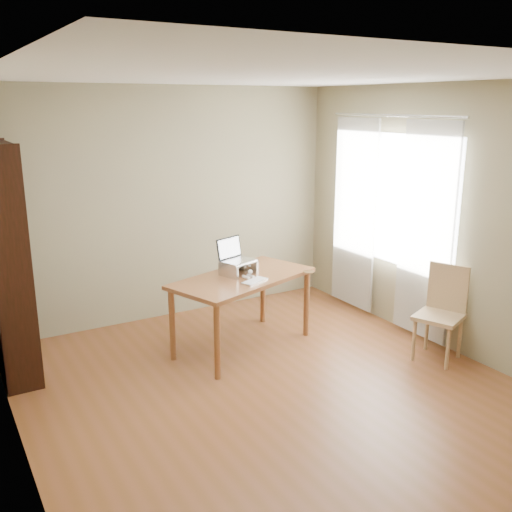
{
  "coord_description": "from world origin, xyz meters",
  "views": [
    {
      "loc": [
        -2.39,
        -3.7,
        2.4
      ],
      "look_at": [
        0.37,
        0.98,
        0.94
      ],
      "focal_mm": 40.0,
      "sensor_mm": 36.0,
      "label": 1
    }
  ],
  "objects_px": {
    "laptop": "(236,255)",
    "keyboard": "(254,281)",
    "bookshelf": "(7,263)",
    "desk": "(243,285)",
    "chair": "(445,310)",
    "cat": "(236,267)"
  },
  "relations": [
    {
      "from": "bookshelf",
      "to": "chair",
      "type": "height_order",
      "value": "bookshelf"
    },
    {
      "from": "laptop",
      "to": "cat",
      "type": "xyz_separation_m",
      "value": [
        -0.01,
        -0.03,
        -0.12
      ]
    },
    {
      "from": "bookshelf",
      "to": "keyboard",
      "type": "xyz_separation_m",
      "value": [
        2.07,
        -0.77,
        -0.29
      ]
    },
    {
      "from": "desk",
      "to": "chair",
      "type": "distance_m",
      "value": 1.96
    },
    {
      "from": "bookshelf",
      "to": "keyboard",
      "type": "distance_m",
      "value": 2.22
    },
    {
      "from": "keyboard",
      "to": "cat",
      "type": "bearing_deg",
      "value": 68.74
    },
    {
      "from": "laptop",
      "to": "keyboard",
      "type": "relative_size",
      "value": 1.2
    },
    {
      "from": "cat",
      "to": "chair",
      "type": "xyz_separation_m",
      "value": [
        1.55,
        -1.31,
        -0.32
      ]
    },
    {
      "from": "bookshelf",
      "to": "desk",
      "type": "bearing_deg",
      "value": -14.92
    },
    {
      "from": "keyboard",
      "to": "chair",
      "type": "relative_size",
      "value": 0.34
    },
    {
      "from": "desk",
      "to": "chair",
      "type": "relative_size",
      "value": 1.76
    },
    {
      "from": "keyboard",
      "to": "chair",
      "type": "height_order",
      "value": "chair"
    },
    {
      "from": "keyboard",
      "to": "chair",
      "type": "distance_m",
      "value": 1.84
    },
    {
      "from": "bookshelf",
      "to": "keyboard",
      "type": "relative_size",
      "value": 6.75
    },
    {
      "from": "laptop",
      "to": "keyboard",
      "type": "xyz_separation_m",
      "value": [
        0.01,
        -0.36,
        -0.18
      ]
    },
    {
      "from": "desk",
      "to": "keyboard",
      "type": "height_order",
      "value": "keyboard"
    },
    {
      "from": "cat",
      "to": "keyboard",
      "type": "bearing_deg",
      "value": -97.82
    },
    {
      "from": "desk",
      "to": "keyboard",
      "type": "bearing_deg",
      "value": -106.67
    },
    {
      "from": "bookshelf",
      "to": "chair",
      "type": "xyz_separation_m",
      "value": [
        3.6,
        -1.75,
        -0.56
      ]
    },
    {
      "from": "bookshelf",
      "to": "keyboard",
      "type": "bearing_deg",
      "value": -20.41
    },
    {
      "from": "laptop",
      "to": "keyboard",
      "type": "distance_m",
      "value": 0.4
    },
    {
      "from": "bookshelf",
      "to": "keyboard",
      "type": "height_order",
      "value": "bookshelf"
    }
  ]
}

